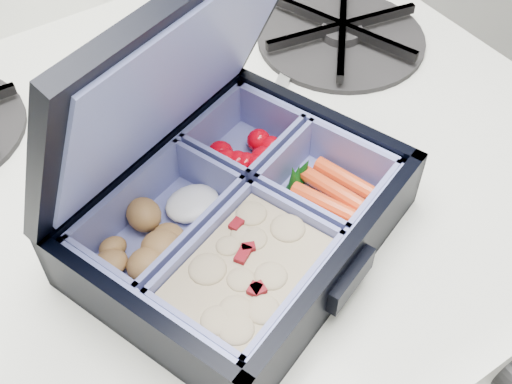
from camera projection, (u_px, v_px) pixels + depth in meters
stove at (230, 358)px, 0.99m from camera, size 0.65×0.65×0.97m
bento_box at (241, 218)px, 0.51m from camera, size 0.30×0.27×0.06m
burner_grate at (342, 31)px, 0.71m from camera, size 0.22×0.22×0.03m
fork at (276, 94)px, 0.65m from camera, size 0.17×0.13×0.01m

